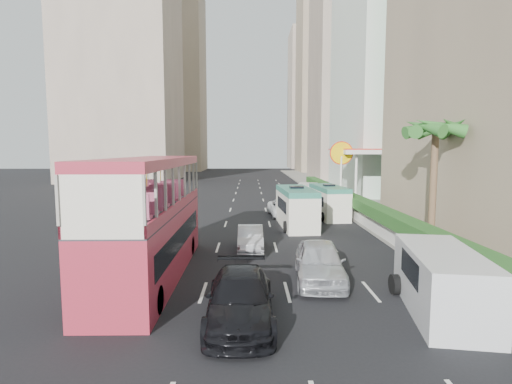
{
  "coord_description": "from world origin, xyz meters",
  "views": [
    {
      "loc": [
        -1.81,
        -16.68,
        5.38
      ],
      "look_at": [
        -1.5,
        4.0,
        3.2
      ],
      "focal_mm": 28.0,
      "sensor_mm": 36.0,
      "label": 1
    }
  ],
  "objects_px": {
    "car_silver_lane_b": "(319,281)",
    "palm_tree": "(433,188)",
    "panel_van_near": "(442,282)",
    "panel_van_far": "(307,194)",
    "van_asset": "(283,216)",
    "car_silver_lane_a": "(250,250)",
    "minibus_far": "(329,202)",
    "double_decker_bus": "(151,218)",
    "car_black": "(240,321)",
    "minibus_near": "(296,208)",
    "shell_station": "(368,176)"
  },
  "relations": [
    {
      "from": "car_silver_lane_a",
      "to": "minibus_far",
      "type": "distance_m",
      "value": 12.18
    },
    {
      "from": "car_silver_lane_b",
      "to": "panel_van_far",
      "type": "xyz_separation_m",
      "value": [
        2.95,
        24.2,
        0.96
      ]
    },
    {
      "from": "car_silver_lane_b",
      "to": "shell_station",
      "type": "xyz_separation_m",
      "value": [
        8.97,
        23.77,
        2.75
      ]
    },
    {
      "from": "double_decker_bus",
      "to": "palm_tree",
      "type": "xyz_separation_m",
      "value": [
        13.8,
        4.0,
        0.85
      ]
    },
    {
      "from": "panel_van_near",
      "to": "shell_station",
      "type": "xyz_separation_m",
      "value": [
        5.45,
        26.95,
        1.71
      ]
    },
    {
      "from": "car_silver_lane_a",
      "to": "minibus_far",
      "type": "xyz_separation_m",
      "value": [
        6.29,
        10.36,
        1.26
      ]
    },
    {
      "from": "double_decker_bus",
      "to": "car_silver_lane_b",
      "type": "xyz_separation_m",
      "value": [
        7.03,
        -0.77,
        -2.53
      ]
    },
    {
      "from": "car_black",
      "to": "shell_station",
      "type": "relative_size",
      "value": 0.64
    },
    {
      "from": "minibus_near",
      "to": "panel_van_far",
      "type": "xyz_separation_m",
      "value": [
        2.56,
        12.49,
        -0.4
      ]
    },
    {
      "from": "minibus_far",
      "to": "car_silver_lane_a",
      "type": "bearing_deg",
      "value": -126.15
    },
    {
      "from": "minibus_far",
      "to": "shell_station",
      "type": "xyz_separation_m",
      "value": [
        5.51,
        8.14,
        1.49
      ]
    },
    {
      "from": "car_black",
      "to": "van_asset",
      "type": "xyz_separation_m",
      "value": [
        3.05,
        20.16,
        0.0
      ]
    },
    {
      "from": "minibus_near",
      "to": "shell_station",
      "type": "bearing_deg",
      "value": 50.86
    },
    {
      "from": "panel_van_near",
      "to": "panel_van_far",
      "type": "distance_m",
      "value": 27.39
    },
    {
      "from": "car_silver_lane_a",
      "to": "car_black",
      "type": "height_order",
      "value": "car_black"
    },
    {
      "from": "van_asset",
      "to": "minibus_far",
      "type": "height_order",
      "value": "minibus_far"
    },
    {
      "from": "car_silver_lane_a",
      "to": "car_black",
      "type": "relative_size",
      "value": 0.75
    },
    {
      "from": "car_black",
      "to": "palm_tree",
      "type": "bearing_deg",
      "value": 40.51
    },
    {
      "from": "car_silver_lane_b",
      "to": "car_black",
      "type": "relative_size",
      "value": 0.94
    },
    {
      "from": "van_asset",
      "to": "panel_van_far",
      "type": "relative_size",
      "value": 0.98
    },
    {
      "from": "shell_station",
      "to": "minibus_near",
      "type": "bearing_deg",
      "value": -125.42
    },
    {
      "from": "van_asset",
      "to": "palm_tree",
      "type": "xyz_separation_m",
      "value": [
        6.87,
        -11.6,
        3.38
      ]
    },
    {
      "from": "car_silver_lane_b",
      "to": "double_decker_bus",
      "type": "bearing_deg",
      "value": 178.79
    },
    {
      "from": "car_silver_lane_a",
      "to": "palm_tree",
      "type": "xyz_separation_m",
      "value": [
        9.6,
        -0.5,
        3.38
      ]
    },
    {
      "from": "panel_van_far",
      "to": "palm_tree",
      "type": "distance_m",
      "value": 19.95
    },
    {
      "from": "car_silver_lane_b",
      "to": "palm_tree",
      "type": "height_order",
      "value": "palm_tree"
    },
    {
      "from": "car_silver_lane_a",
      "to": "minibus_near",
      "type": "distance_m",
      "value": 7.33
    },
    {
      "from": "minibus_far",
      "to": "palm_tree",
      "type": "xyz_separation_m",
      "value": [
        3.31,
        -10.86,
        2.12
      ]
    },
    {
      "from": "panel_van_near",
      "to": "car_silver_lane_a",
      "type": "bearing_deg",
      "value": 136.56
    },
    {
      "from": "car_silver_lane_b",
      "to": "shell_station",
      "type": "distance_m",
      "value": 25.55
    },
    {
      "from": "car_silver_lane_a",
      "to": "palm_tree",
      "type": "height_order",
      "value": "palm_tree"
    },
    {
      "from": "minibus_far",
      "to": "shell_station",
      "type": "bearing_deg",
      "value": 51.0
    },
    {
      "from": "car_silver_lane_b",
      "to": "van_asset",
      "type": "relative_size",
      "value": 1.03
    },
    {
      "from": "palm_tree",
      "to": "shell_station",
      "type": "height_order",
      "value": "palm_tree"
    },
    {
      "from": "van_asset",
      "to": "minibus_near",
      "type": "xyz_separation_m",
      "value": [
        0.5,
        -4.66,
        1.36
      ]
    },
    {
      "from": "double_decker_bus",
      "to": "shell_station",
      "type": "xyz_separation_m",
      "value": [
        16.0,
        23.0,
        0.22
      ]
    },
    {
      "from": "car_silver_lane_a",
      "to": "panel_van_near",
      "type": "relative_size",
      "value": 0.74
    },
    {
      "from": "minibus_far",
      "to": "shell_station",
      "type": "distance_m",
      "value": 9.94
    },
    {
      "from": "panel_van_near",
      "to": "shell_station",
      "type": "relative_size",
      "value": 0.65
    },
    {
      "from": "van_asset",
      "to": "panel_van_near",
      "type": "bearing_deg",
      "value": -84.64
    },
    {
      "from": "double_decker_bus",
      "to": "minibus_far",
      "type": "bearing_deg",
      "value": 54.79
    },
    {
      "from": "minibus_near",
      "to": "minibus_far",
      "type": "relative_size",
      "value": 1.08
    },
    {
      "from": "panel_van_far",
      "to": "panel_van_near",
      "type": "bearing_deg",
      "value": -76.91
    },
    {
      "from": "car_silver_lane_b",
      "to": "palm_tree",
      "type": "bearing_deg",
      "value": 40.22
    },
    {
      "from": "panel_van_near",
      "to": "double_decker_bus",
      "type": "bearing_deg",
      "value": 169.13
    },
    {
      "from": "panel_van_far",
      "to": "palm_tree",
      "type": "xyz_separation_m",
      "value": [
        3.81,
        -19.43,
        2.42
      ]
    },
    {
      "from": "panel_van_near",
      "to": "panel_van_far",
      "type": "bearing_deg",
      "value": 100.86
    },
    {
      "from": "panel_van_near",
      "to": "minibus_near",
      "type": "bearing_deg",
      "value": 111.52
    },
    {
      "from": "panel_van_near",
      "to": "palm_tree",
      "type": "relative_size",
      "value": 0.81
    },
    {
      "from": "van_asset",
      "to": "car_silver_lane_b",
      "type": "bearing_deg",
      "value": -94.75
    }
  ]
}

